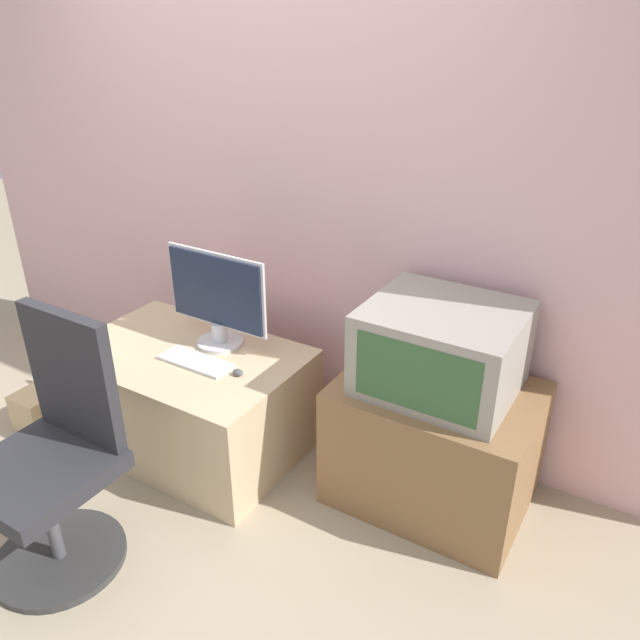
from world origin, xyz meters
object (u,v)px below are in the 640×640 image
at_px(crt_tv, 442,349).
at_px(cardboard_box_lower, 40,409).
at_px(main_monitor, 217,299).
at_px(mouse, 238,373).
at_px(office_chair, 54,463).
at_px(keyboard, 196,361).

distance_m(crt_tv, cardboard_box_lower, 2.14).
xyz_separation_m(main_monitor, cardboard_box_lower, (-0.87, -0.47, -0.66)).
bearing_deg(crt_tv, main_monitor, -173.85).
bearing_deg(mouse, main_monitor, 143.48).
bearing_deg(office_chair, main_monitor, 88.25).
relative_size(main_monitor, office_chair, 0.54).
relative_size(keyboard, mouse, 7.24).
xyz_separation_m(mouse, crt_tv, (0.83, 0.30, 0.22)).
bearing_deg(main_monitor, office_chair, -91.75).
xyz_separation_m(office_chair, cardboard_box_lower, (-0.84, 0.49, -0.34)).
relative_size(mouse, crt_tv, 0.08).
bearing_deg(mouse, keyboard, -176.74).
height_order(keyboard, crt_tv, crt_tv).
relative_size(mouse, cardboard_box_lower, 0.22).
relative_size(keyboard, crt_tv, 0.59).
relative_size(mouse, office_chair, 0.05).
bearing_deg(crt_tv, keyboard, -163.34).
distance_m(mouse, cardboard_box_lower, 1.24).
height_order(keyboard, office_chair, office_chair).
relative_size(keyboard, office_chair, 0.35).
bearing_deg(keyboard, cardboard_box_lower, -163.09).
xyz_separation_m(keyboard, crt_tv, (1.06, 0.32, 0.22)).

